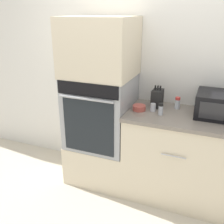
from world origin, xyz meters
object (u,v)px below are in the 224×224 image
at_px(condiment_jar_mid, 161,109).
at_px(condiment_jar_far, 153,107).
at_px(wall_oven, 101,111).
at_px(bowl, 139,108).
at_px(knife_block, 157,98).
at_px(microwave, 215,104).
at_px(condiment_jar_near, 177,103).

height_order(condiment_jar_mid, condiment_jar_far, condiment_jar_mid).
distance_m(wall_oven, bowl, 0.45).
xyz_separation_m(knife_block, condiment_jar_far, (-0.01, -0.14, -0.05)).
relative_size(microwave, condiment_jar_mid, 3.36).
height_order(wall_oven, knife_block, wall_oven).
distance_m(wall_oven, condiment_jar_near, 0.80).
relative_size(bowl, condiment_jar_mid, 1.12).
distance_m(wall_oven, condiment_jar_mid, 0.67).
distance_m(wall_oven, condiment_jar_far, 0.58).
relative_size(bowl, condiment_jar_far, 1.67).
bearing_deg(bowl, condiment_jar_far, 13.13).
bearing_deg(wall_oven, microwave, 4.69).
bearing_deg(condiment_jar_far, knife_block, 86.56).
relative_size(wall_oven, condiment_jar_mid, 6.69).
bearing_deg(condiment_jar_mid, condiment_jar_far, 141.91).
bearing_deg(knife_block, bowl, -129.77).
distance_m(condiment_jar_mid, condiment_jar_far, 0.12).
bearing_deg(microwave, wall_oven, -175.31).
bearing_deg(knife_block, wall_oven, -166.94).
bearing_deg(condiment_jar_near, knife_block, -172.80).
xyz_separation_m(knife_block, condiment_jar_mid, (0.08, -0.21, -0.03)).
xyz_separation_m(microwave, condiment_jar_mid, (-0.47, -0.17, -0.06)).
bearing_deg(microwave, condiment_jar_near, 169.29).
bearing_deg(condiment_jar_mid, bowl, 169.60).
relative_size(wall_oven, condiment_jar_near, 6.53).
bearing_deg(condiment_jar_near, wall_oven, -168.44).
height_order(microwave, knife_block, same).
height_order(microwave, condiment_jar_far, microwave).
xyz_separation_m(wall_oven, bowl, (0.43, -0.03, 0.11)).
height_order(wall_oven, bowl, wall_oven).
distance_m(wall_oven, knife_block, 0.61).
distance_m(knife_block, bowl, 0.23).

